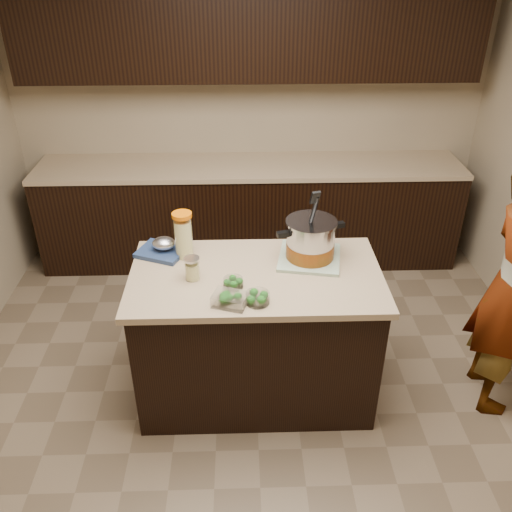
{
  "coord_description": "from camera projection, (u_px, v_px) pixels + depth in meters",
  "views": [
    {
      "loc": [
        -0.08,
        -2.61,
        2.6
      ],
      "look_at": [
        0.0,
        0.0,
        1.02
      ],
      "focal_mm": 38.0,
      "sensor_mm": 36.0,
      "label": 1
    }
  ],
  "objects": [
    {
      "name": "ground_plane",
      "position": [
        256.0,
        388.0,
        3.58
      ],
      "size": [
        4.0,
        4.0,
        0.0
      ],
      "primitive_type": "plane",
      "color": "brown",
      "rests_on": "ground"
    },
    {
      "name": "room_shell",
      "position": [
        256.0,
        137.0,
        2.69
      ],
      "size": [
        4.04,
        4.04,
        2.72
      ],
      "color": "tan",
      "rests_on": "ground"
    },
    {
      "name": "back_cabinets",
      "position": [
        250.0,
        158.0,
        4.58
      ],
      "size": [
        3.6,
        0.63,
        2.33
      ],
      "color": "black",
      "rests_on": "ground"
    },
    {
      "name": "island",
      "position": [
        256.0,
        334.0,
        3.35
      ],
      "size": [
        1.46,
        0.81,
        0.9
      ],
      "color": "black",
      "rests_on": "ground"
    },
    {
      "name": "dish_towel",
      "position": [
        309.0,
        257.0,
        3.25
      ],
      "size": [
        0.42,
        0.42,
        0.02
      ],
      "primitive_type": "cube",
      "rotation": [
        0.0,
        0.0,
        -0.18
      ],
      "color": "#578258",
      "rests_on": "island"
    },
    {
      "name": "stock_pot",
      "position": [
        310.0,
        242.0,
        3.19
      ],
      "size": [
        0.42,
        0.38,
        0.43
      ],
      "rotation": [
        0.0,
        0.0,
        0.3
      ],
      "color": "#B7B7BC",
      "rests_on": "dish_towel"
    },
    {
      "name": "lemonade_pitcher",
      "position": [
        183.0,
        237.0,
        3.22
      ],
      "size": [
        0.15,
        0.15,
        0.29
      ],
      "rotation": [
        0.0,
        0.0,
        -0.34
      ],
      "color": "#D3CB81",
      "rests_on": "island"
    },
    {
      "name": "mason_jar",
      "position": [
        192.0,
        269.0,
        3.04
      ],
      "size": [
        0.09,
        0.09,
        0.15
      ],
      "rotation": [
        0.0,
        0.0,
        -0.06
      ],
      "color": "#D3CB81",
      "rests_on": "island"
    },
    {
      "name": "broccoli_tub_left",
      "position": [
        233.0,
        283.0,
        2.99
      ],
      "size": [
        0.13,
        0.13,
        0.05
      ],
      "rotation": [
        0.0,
        0.0,
        -0.21
      ],
      "color": "silver",
      "rests_on": "island"
    },
    {
      "name": "broccoli_tub_right",
      "position": [
        258.0,
        298.0,
        2.86
      ],
      "size": [
        0.15,
        0.15,
        0.06
      ],
      "rotation": [
        0.0,
        0.0,
        0.2
      ],
      "color": "silver",
      "rests_on": "island"
    },
    {
      "name": "broccoli_tub_rect",
      "position": [
        230.0,
        300.0,
        2.85
      ],
      "size": [
        0.21,
        0.18,
        0.06
      ],
      "rotation": [
        0.0,
        0.0,
        -0.32
      ],
      "color": "silver",
      "rests_on": "island"
    },
    {
      "name": "blue_tray",
      "position": [
        162.0,
        249.0,
        3.29
      ],
      "size": [
        0.34,
        0.31,
        0.1
      ],
      "rotation": [
        0.0,
        0.0,
        -0.39
      ],
      "color": "navy",
      "rests_on": "island"
    }
  ]
}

